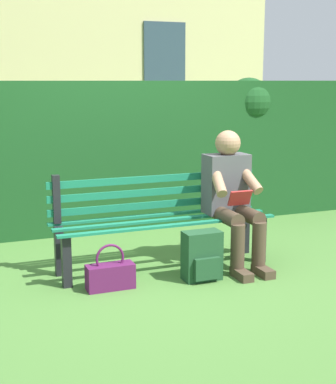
{
  "coord_description": "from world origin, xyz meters",
  "views": [
    {
      "loc": [
        1.69,
        4.38,
        1.59
      ],
      "look_at": [
        0.0,
        0.1,
        0.68
      ],
      "focal_mm": 53.5,
      "sensor_mm": 36.0,
      "label": 1
    }
  ],
  "objects": [
    {
      "name": "handbag",
      "position": [
        0.56,
        0.31,
        0.11
      ],
      "size": [
        0.37,
        0.15,
        0.36
      ],
      "color": "#59194C",
      "rests_on": "ground"
    },
    {
      "name": "backpack",
      "position": [
        -0.18,
        0.38,
        0.2
      ],
      "size": [
        0.3,
        0.24,
        0.4
      ],
      "color": "#1E4728",
      "rests_on": "ground"
    },
    {
      "name": "hedge_backdrop",
      "position": [
        0.27,
        -1.61,
        0.81
      ],
      "size": [
        6.48,
        0.67,
        1.62
      ],
      "color": "#19471E",
      "rests_on": "ground"
    },
    {
      "name": "ground",
      "position": [
        0.0,
        0.0,
        0.0
      ],
      "size": [
        60.0,
        60.0,
        0.0
      ],
      "primitive_type": "plane",
      "color": "#477533"
    },
    {
      "name": "person_seated",
      "position": [
        -0.6,
        0.1,
        0.61
      ],
      "size": [
        0.44,
        0.73,
        1.16
      ],
      "color": "#4C4C51",
      "rests_on": "ground"
    },
    {
      "name": "park_bench",
      "position": [
        0.0,
        -0.07,
        0.44
      ],
      "size": [
        1.89,
        0.45,
        0.83
      ],
      "color": "black",
      "rests_on": "ground"
    }
  ]
}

